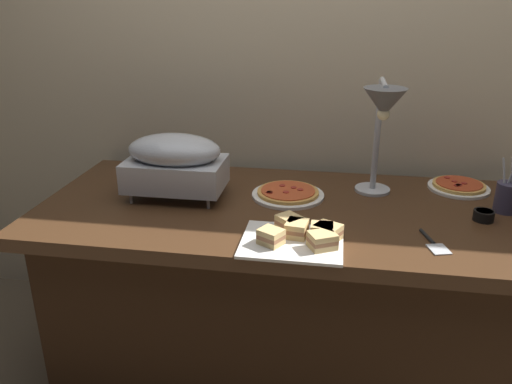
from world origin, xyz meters
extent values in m
plane|color=brown|center=(0.00, 0.00, 0.00)|extent=(8.00, 8.00, 0.00)
cube|color=#C6B593|center=(0.00, 0.50, 1.20)|extent=(4.40, 0.04, 2.40)
cube|color=#422816|center=(0.00, 0.00, 0.73)|extent=(1.90, 0.84, 0.05)
cube|color=black|center=(0.00, 0.00, 0.35)|extent=(1.75, 0.74, 0.71)
cylinder|color=#B7BABF|center=(-0.61, -0.07, 0.78)|extent=(0.01, 0.01, 0.04)
cylinder|color=#B7BABF|center=(-0.31, -0.07, 0.78)|extent=(0.01, 0.01, 0.04)
cylinder|color=#B7BABF|center=(-0.61, 0.12, 0.78)|extent=(0.01, 0.01, 0.04)
cylinder|color=#B7BABF|center=(-0.31, 0.12, 0.78)|extent=(0.01, 0.01, 0.04)
cube|color=#B7BABF|center=(-0.46, 0.03, 0.86)|extent=(0.38, 0.23, 0.11)
ellipsoid|color=#B7BABF|center=(-0.46, 0.03, 0.95)|extent=(0.36, 0.22, 0.12)
cylinder|color=#B7BABF|center=(0.30, 0.21, 0.77)|extent=(0.14, 0.14, 0.01)
cylinder|color=#B7BABF|center=(0.30, 0.21, 0.99)|extent=(0.02, 0.02, 0.43)
cylinder|color=#B7BABF|center=(0.30, 0.12, 1.21)|extent=(0.02, 0.18, 0.02)
cone|color=#595B60|center=(0.30, 0.03, 1.16)|extent=(0.15, 0.15, 0.10)
sphere|color=#F9EAB2|center=(0.30, 0.03, 1.12)|extent=(0.04, 0.04, 0.04)
cylinder|color=white|center=(0.65, 0.29, 0.77)|extent=(0.24, 0.24, 0.01)
cylinder|color=gold|center=(0.65, 0.29, 0.78)|extent=(0.21, 0.21, 0.01)
cylinder|color=#AD3D1E|center=(0.65, 0.29, 0.79)|extent=(0.18, 0.18, 0.00)
cylinder|color=maroon|center=(0.65, 0.27, 0.79)|extent=(0.02, 0.02, 0.00)
cylinder|color=maroon|center=(0.67, 0.29, 0.79)|extent=(0.02, 0.02, 0.00)
cylinder|color=maroon|center=(0.64, 0.26, 0.79)|extent=(0.02, 0.02, 0.00)
cylinder|color=maroon|center=(0.63, 0.30, 0.79)|extent=(0.02, 0.02, 0.00)
cylinder|color=maroon|center=(0.63, 0.25, 0.79)|extent=(0.02, 0.02, 0.00)
cylinder|color=maroon|center=(0.61, 0.34, 0.79)|extent=(0.02, 0.02, 0.00)
cylinder|color=white|center=(-0.03, 0.10, 0.77)|extent=(0.28, 0.28, 0.01)
cylinder|color=#C68E42|center=(-0.03, 0.10, 0.78)|extent=(0.24, 0.24, 0.01)
cylinder|color=#B74723|center=(-0.03, 0.10, 0.79)|extent=(0.21, 0.21, 0.00)
cylinder|color=maroon|center=(0.02, 0.11, 0.79)|extent=(0.02, 0.02, 0.00)
cylinder|color=maroon|center=(-0.01, 0.12, 0.79)|extent=(0.02, 0.02, 0.00)
cylinder|color=maroon|center=(-0.03, 0.07, 0.79)|extent=(0.02, 0.02, 0.00)
cylinder|color=maroon|center=(-0.09, 0.06, 0.79)|extent=(0.02, 0.02, 0.00)
cylinder|color=maroon|center=(-0.05, 0.14, 0.79)|extent=(0.02, 0.02, 0.00)
cylinder|color=maroon|center=(-0.10, 0.06, 0.79)|extent=(0.02, 0.02, 0.00)
cube|color=white|center=(0.03, -0.30, 0.77)|extent=(0.32, 0.26, 0.01)
cube|color=tan|center=(-0.04, -0.33, 0.78)|extent=(0.09, 0.09, 0.02)
cube|color=#9E6642|center=(-0.04, -0.33, 0.80)|extent=(0.09, 0.09, 0.01)
cube|color=tan|center=(-0.04, -0.33, 0.81)|extent=(0.09, 0.09, 0.02)
cube|color=tan|center=(0.01, -0.22, 0.78)|extent=(0.10, 0.10, 0.02)
cube|color=#9E6642|center=(0.01, -0.22, 0.80)|extent=(0.10, 0.10, 0.01)
cube|color=tan|center=(0.01, -0.22, 0.81)|extent=(0.10, 0.10, 0.02)
cube|color=tan|center=(0.12, -0.27, 0.78)|extent=(0.07, 0.06, 0.02)
cube|color=#9E6642|center=(0.12, -0.27, 0.80)|extent=(0.07, 0.06, 0.01)
cube|color=tan|center=(0.12, -0.27, 0.81)|extent=(0.07, 0.06, 0.02)
cube|color=tan|center=(0.14, -0.27, 0.78)|extent=(0.10, 0.10, 0.02)
cube|color=#9E6642|center=(0.14, -0.27, 0.80)|extent=(0.10, 0.10, 0.01)
cube|color=tan|center=(0.14, -0.27, 0.81)|extent=(0.10, 0.10, 0.02)
cube|color=tan|center=(0.04, -0.26, 0.78)|extent=(0.08, 0.09, 0.02)
cube|color=#9E6642|center=(0.04, -0.26, 0.80)|extent=(0.08, 0.09, 0.01)
cube|color=tan|center=(0.04, -0.26, 0.81)|extent=(0.08, 0.09, 0.02)
cube|color=tan|center=(0.12, -0.33, 0.78)|extent=(0.10, 0.10, 0.02)
cube|color=#9E6642|center=(0.12, -0.33, 0.80)|extent=(0.10, 0.10, 0.01)
cube|color=tan|center=(0.12, -0.33, 0.81)|extent=(0.10, 0.10, 0.02)
cylinder|color=black|center=(0.67, -0.01, 0.78)|extent=(0.07, 0.07, 0.04)
cylinder|color=gold|center=(0.67, -0.01, 0.79)|extent=(0.06, 0.06, 0.01)
cylinder|color=#383347|center=(0.77, 0.08, 0.82)|extent=(0.08, 0.08, 0.11)
cylinder|color=#B7BABF|center=(0.75, 0.08, 0.88)|extent=(0.04, 0.02, 0.17)
cylinder|color=#B7BABF|center=(0.77, 0.09, 0.88)|extent=(0.02, 0.03, 0.16)
cylinder|color=#B7BABF|center=(0.78, 0.10, 0.88)|extent=(0.04, 0.02, 0.17)
cube|color=#B7BABF|center=(0.48, -0.27, 0.76)|extent=(0.07, 0.08, 0.00)
cylinder|color=black|center=(0.46, -0.19, 0.76)|extent=(0.04, 0.10, 0.01)
camera|label=1|loc=(0.15, -1.74, 1.50)|focal=35.49mm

